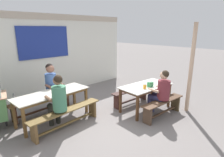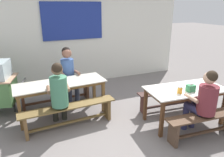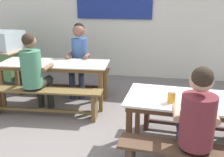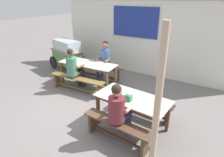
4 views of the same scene
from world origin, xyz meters
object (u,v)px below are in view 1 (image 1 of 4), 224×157
bench_near_back (131,94)px  condiment_jar (145,86)px  dining_table_far (52,96)px  person_center_facing (52,84)px  bench_near_front (163,106)px  bench_far_front (67,115)px  person_near_front (161,90)px  tissue_box (150,84)px  bench_far_back (42,103)px  dining_table_near (146,88)px  wooden_support_post (191,69)px  person_left_back_turned (58,99)px

bench_near_back → condiment_jar: bearing=-113.5°
dining_table_far → person_center_facing: 0.61m
bench_near_front → bench_near_back: bearing=85.9°
bench_far_front → person_near_front: bearing=-29.4°
bench_near_front → person_center_facing: (-1.87, 2.37, 0.47)m
dining_table_far → tissue_box: 2.59m
tissue_box → dining_table_far: bearing=146.9°
bench_far_back → condiment_jar: size_ratio=13.39×
person_center_facing → tissue_box: bearing=-45.8°
dining_table_near → wooden_support_post: bearing=-47.5°
person_left_back_turned → condiment_jar: (2.04, -0.89, 0.06)m
bench_far_back → tissue_box: tissue_box is taller
person_near_front → wooden_support_post: wooden_support_post is taller
bench_near_front → bench_far_front: bearing=149.2°
dining_table_near → bench_far_back: dining_table_near is taller
bench_far_front → tissue_box: tissue_box is taller
person_left_back_turned → person_center_facing: bearing=69.3°
bench_near_back → condiment_jar: condiment_jar is taller
condiment_jar → wooden_support_post: 1.36m
bench_near_back → person_left_back_turned: 2.40m
tissue_box → wooden_support_post: 1.17m
bench_near_back → tissue_box: bearing=-95.4°
person_left_back_turned → condiment_jar: 2.22m
dining_table_near → person_left_back_turned: (-2.31, 0.75, 0.08)m
person_center_facing → dining_table_far: bearing=-117.8°
dining_table_near → condiment_jar: 0.34m
dining_table_far → bench_far_front: bearing=-86.4°
person_left_back_turned → wooden_support_post: size_ratio=0.54×
bench_far_back → condiment_jar: (1.96, -1.98, 0.50)m
dining_table_far → bench_near_back: bearing=-17.0°
bench_far_front → bench_near_front: 2.46m
dining_table_near → wooden_support_post: (0.80, -0.87, 0.56)m
tissue_box → condiment_jar: size_ratio=1.16×
bench_far_front → bench_near_back: size_ratio=1.28×
person_near_front → person_center_facing: bearing=129.0°
condiment_jar → dining_table_far: bearing=143.9°
tissue_box → dining_table_near: bearing=79.6°
bench_near_back → tissue_box: tissue_box is taller
bench_far_back → bench_near_back: bearing=-29.0°
bench_far_front → dining_table_near: bearing=-17.5°
dining_table_far → condiment_jar: (1.92, -1.40, 0.14)m
bench_near_back → condiment_jar: size_ratio=10.99×
dining_table_near → person_left_back_turned: 2.43m
bench_near_back → person_left_back_turned: size_ratio=1.09×
person_near_front → person_center_facing: (-1.86, 2.29, 0.05)m
dining_table_near → tissue_box: (-0.03, -0.15, 0.14)m
bench_near_front → wooden_support_post: (0.84, -0.29, 0.91)m
person_near_front → person_left_back_turned: bearing=151.0°
dining_table_far → person_center_facing: (0.28, 0.53, 0.11)m
bench_near_front → person_left_back_turned: (-2.26, 1.32, 0.43)m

